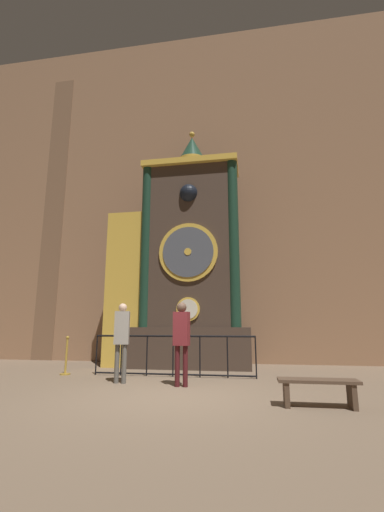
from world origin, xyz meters
TOP-DOWN VIEW (x-y plane):
  - ground_plane at (0.00, 0.00)m, footprint 28.00×28.00m
  - cathedral_back_wall at (-0.09, 6.16)m, footprint 24.00×0.32m
  - clock_tower at (-0.83, 4.65)m, footprint 4.76×1.76m
  - railing_fence at (-0.58, 2.55)m, footprint 4.34×0.05m
  - visitor_near at (-1.55, 1.32)m, footprint 0.38×0.30m
  - visitor_far at (-0.06, 1.11)m, footprint 0.37×0.26m
  - stanchion_post at (-3.55, 2.42)m, footprint 0.28×0.28m
  - visitor_bench at (2.54, -0.39)m, footprint 1.28×0.40m

SIDE VIEW (x-z plane):
  - ground_plane at x=0.00m, z-range 0.00..0.00m
  - visitor_bench at x=2.54m, z-range 0.09..0.53m
  - stanchion_post at x=-3.55m, z-range -0.18..0.85m
  - railing_fence at x=-0.58m, z-range 0.06..1.12m
  - visitor_near at x=-1.55m, z-range 0.18..2.02m
  - visitor_far at x=-0.06m, z-range 0.20..2.03m
  - clock_tower at x=-0.83m, z-range -0.80..7.51m
  - cathedral_back_wall at x=-0.09m, z-range -0.01..13.70m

